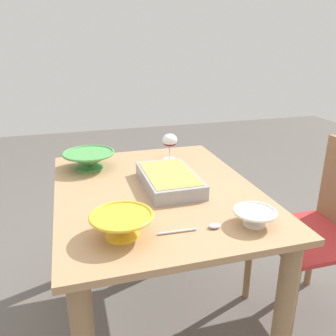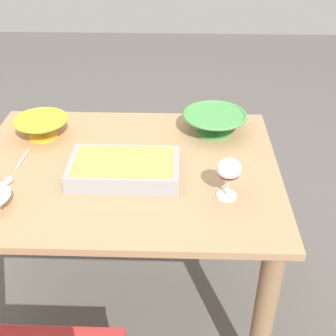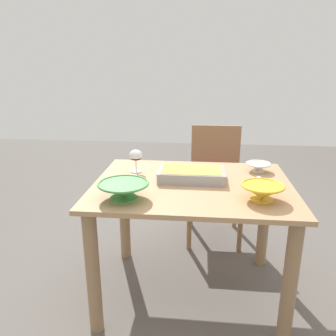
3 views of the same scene
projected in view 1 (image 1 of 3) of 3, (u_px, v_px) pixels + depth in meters
The scene contains 9 objects.
ground_plane at pixel (158, 319), 1.79m from camera, with size 8.00×8.00×0.00m, color #5B5651.
dining_table at pixel (157, 219), 1.59m from camera, with size 1.11×0.86×0.73m.
chair at pixel (325, 228), 1.68m from camera, with size 0.42×0.43×0.89m.
wine_glass at pixel (170, 142), 1.86m from camera, with size 0.08×0.08×0.14m.
casserole_dish at pixel (169, 179), 1.55m from camera, with size 0.38×0.22×0.06m.
mixing_bowl at pixel (122, 224), 1.15m from camera, with size 0.21×0.21×0.08m.
small_bowl at pixel (89, 159), 1.75m from camera, with size 0.26×0.26×0.09m.
serving_bowl at pixel (255, 216), 1.23m from camera, with size 0.15×0.15×0.06m.
serving_spoon at pixel (203, 228), 1.21m from camera, with size 0.03×0.22×0.01m.
Camera 1 is at (-1.37, 0.34, 1.35)m, focal length 37.58 mm.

